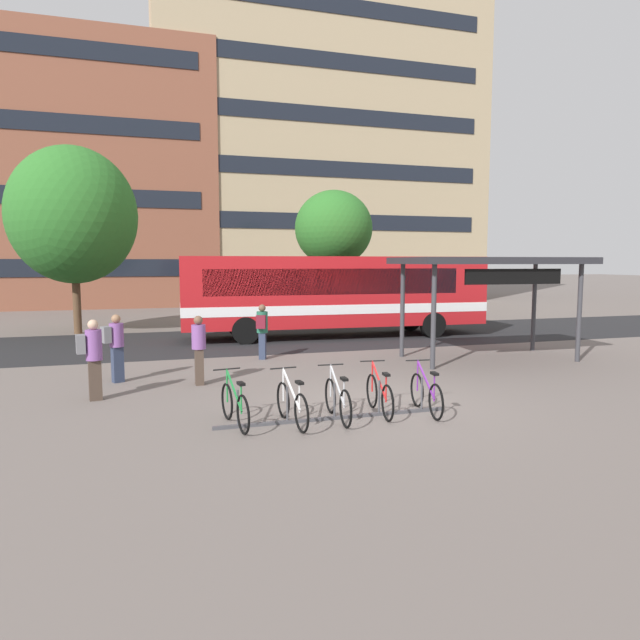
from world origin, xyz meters
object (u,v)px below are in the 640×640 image
at_px(commuter_grey_pack_0, 92,354).
at_px(commuter_maroon_pack_3, 262,328).
at_px(street_tree_1, 334,229).
at_px(transit_shelter, 491,264).
at_px(city_bus, 337,293).
at_px(parked_bicycle_silver_2, 338,400).
at_px(street_tree_0, 73,215).
at_px(parked_bicycle_white_1, 292,405).
at_px(parked_bicycle_red_3, 379,395).
at_px(commuter_grey_pack_2, 115,343).
at_px(parked_bicycle_green_0, 235,406).
at_px(parked_bicycle_purple_4, 426,394).
at_px(commuter_olive_pack_1, 199,345).

xyz_separation_m(commuter_grey_pack_0, commuter_maroon_pack_3, (4.49, 4.01, -0.04)).
bearing_deg(street_tree_1, transit_shelter, -83.11).
relative_size(city_bus, parked_bicycle_silver_2, 7.03).
relative_size(commuter_grey_pack_0, street_tree_1, 0.27).
bearing_deg(street_tree_1, street_tree_0, -176.28).
bearing_deg(street_tree_1, parked_bicycle_white_1, -110.83).
relative_size(street_tree_0, street_tree_1, 1.20).
bearing_deg(transit_shelter, parked_bicycle_red_3, -137.45).
distance_m(parked_bicycle_red_3, commuter_grey_pack_0, 6.21).
distance_m(parked_bicycle_white_1, commuter_grey_pack_2, 5.88).
xyz_separation_m(commuter_grey_pack_0, street_tree_0, (-1.70, 12.39, 3.87)).
bearing_deg(parked_bicycle_white_1, parked_bicycle_green_0, 73.21).
height_order(parked_bicycle_silver_2, commuter_maroon_pack_3, commuter_maroon_pack_3).
relative_size(parked_bicycle_white_1, street_tree_0, 0.22).
relative_size(parked_bicycle_green_0, parked_bicycle_white_1, 1.00).
xyz_separation_m(parked_bicycle_purple_4, commuter_grey_pack_2, (-6.04, 4.82, 0.60)).
bearing_deg(parked_bicycle_green_0, commuter_grey_pack_0, 34.74).
bearing_deg(parked_bicycle_silver_2, commuter_maroon_pack_3, 2.91).
height_order(parked_bicycle_red_3, parked_bicycle_purple_4, same).
bearing_deg(commuter_olive_pack_1, street_tree_0, -161.35).
xyz_separation_m(parked_bicycle_silver_2, street_tree_1, (5.25, 16.13, 4.20)).
bearing_deg(street_tree_1, city_bus, -106.95).
height_order(transit_shelter, commuter_grey_pack_0, transit_shelter).
xyz_separation_m(commuter_olive_pack_1, street_tree_0, (-4.03, 11.45, 3.91)).
bearing_deg(transit_shelter, parked_bicycle_purple_4, -131.28).
bearing_deg(parked_bicycle_red_3, transit_shelter, -44.12).
distance_m(commuter_grey_pack_2, street_tree_1, 15.21).
distance_m(parked_bicycle_silver_2, parked_bicycle_purple_4, 1.84).
xyz_separation_m(commuter_olive_pack_1, commuter_grey_pack_2, (-1.96, 0.84, 0.00)).
height_order(parked_bicycle_green_0, parked_bicycle_red_3, same).
height_order(parked_bicycle_white_1, commuter_maroon_pack_3, commuter_maroon_pack_3).
bearing_deg(street_tree_0, transit_shelter, -38.91).
bearing_deg(commuter_maroon_pack_3, parked_bicycle_white_1, -166.92).
distance_m(city_bus, parked_bicycle_silver_2, 11.99).
xyz_separation_m(city_bus, commuter_grey_pack_0, (-8.35, -8.30, -0.76)).
relative_size(city_bus, commuter_olive_pack_1, 7.14).
relative_size(city_bus, commuter_grey_pack_0, 6.88).
relative_size(commuter_olive_pack_1, street_tree_1, 0.26).
bearing_deg(city_bus, commuter_grey_pack_0, -132.46).
height_order(parked_bicycle_purple_4, street_tree_0, street_tree_0).
xyz_separation_m(city_bus, parked_bicycle_red_3, (-2.86, -11.14, -1.39)).
xyz_separation_m(commuter_grey_pack_0, commuter_olive_pack_1, (2.32, 0.94, -0.03)).
xyz_separation_m(city_bus, commuter_olive_pack_1, (-6.02, -7.36, -0.79)).
relative_size(transit_shelter, commuter_grey_pack_0, 3.22).
bearing_deg(commuter_grey_pack_0, parked_bicycle_red_3, -37.16).
height_order(commuter_maroon_pack_3, street_tree_1, street_tree_1).
bearing_deg(parked_bicycle_white_1, commuter_maroon_pack_3, -11.92).
distance_m(parked_bicycle_silver_2, commuter_olive_pack_1, 4.57).
bearing_deg(transit_shelter, parked_bicycle_white_1, -143.93).
xyz_separation_m(parked_bicycle_green_0, transit_shelter, (8.53, 4.84, 2.53)).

